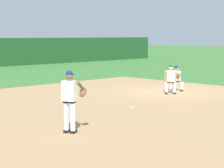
# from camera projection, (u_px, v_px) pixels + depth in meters

# --- Properties ---
(ground_plane) EXTENTS (160.00, 160.00, 0.00)m
(ground_plane) POSITION_uv_depth(u_px,v_px,m) (169.00, 92.00, 22.33)
(ground_plane) COLOR #3D7533
(infield_dirt_patch) EXTENTS (18.00, 18.00, 0.01)m
(infield_dirt_patch) POSITION_uv_depth(u_px,v_px,m) (133.00, 107.00, 17.60)
(infield_dirt_patch) COLOR tan
(infield_dirt_patch) RESTS_ON ground
(first_base_bag) EXTENTS (0.38, 0.38, 0.09)m
(first_base_bag) POSITION_uv_depth(u_px,v_px,m) (169.00, 91.00, 22.33)
(first_base_bag) COLOR white
(first_base_bag) RESTS_ON ground
(baseball) EXTENTS (0.07, 0.07, 0.07)m
(baseball) POSITION_uv_depth(u_px,v_px,m) (133.00, 107.00, 17.27)
(baseball) COLOR white
(baseball) RESTS_ON ground
(pitcher) EXTENTS (0.81, 0.60, 1.86)m
(pitcher) POSITION_uv_depth(u_px,v_px,m) (70.00, 98.00, 12.78)
(pitcher) COLOR black
(pitcher) RESTS_ON ground
(first_baseman) EXTENTS (0.85, 0.95, 1.34)m
(first_baseman) POSITION_uv_depth(u_px,v_px,m) (176.00, 77.00, 22.46)
(first_baseman) COLOR black
(first_baseman) RESTS_ON ground
(baserunner) EXTENTS (0.67, 0.68, 1.46)m
(baserunner) POSITION_uv_depth(u_px,v_px,m) (171.00, 78.00, 21.29)
(baserunner) COLOR black
(baserunner) RESTS_ON ground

